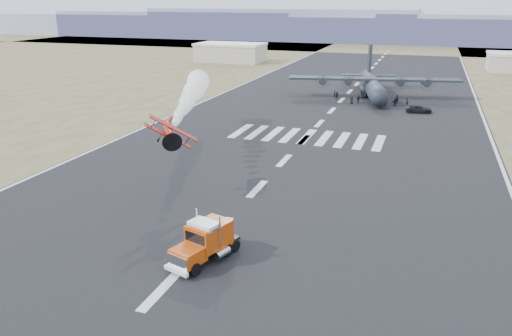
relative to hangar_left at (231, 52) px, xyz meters
The scene contains 21 objects.
ground 154.08m from the hangar_left, 70.27° to the right, with size 500.00×500.00×0.00m, color black.
scrub_far 99.70m from the hangar_left, 58.54° to the left, with size 500.00×80.00×0.00m, color brown.
runway_markings 99.70m from the hangar_left, 58.54° to the right, with size 60.00×260.00×0.01m, color silver, non-canonical shape.
ridge_seg_a 183.53m from the hangar_left, 141.19° to the left, with size 150.00×50.00×13.00m, color #8B91B0.
ridge_seg_b 139.02m from the hangar_left, 124.15° to the left, with size 150.00×50.00×15.00m, color #8B91B0.
ridge_seg_c 115.84m from the hangar_left, 96.45° to the left, with size 150.00×50.00×17.00m, color #8B91B0.
ridge_seg_d 126.25m from the hangar_left, 65.67° to the left, with size 150.00×50.00×13.00m, color #8B91B0.
hangar_left is the anchor object (origin of this frame).
semi_truck 148.93m from the hangar_left, 69.03° to the right, with size 4.64×8.42×3.71m.
aerobatic_biplane 132.81m from the hangar_left, 71.22° to the right, with size 5.37×5.97×4.89m.
smoke_trail 104.71m from the hangar_left, 71.35° to the right, with size 12.96×32.68×4.01m.
transport_aircraft 79.05m from the hangar_left, 42.85° to the right, with size 39.38×32.24×11.42m.
support_vehicle 97.81m from the hangar_left, 44.87° to the right, with size 2.43×5.27×1.46m, color black.
crew_a 76.88m from the hangar_left, 49.51° to the right, with size 0.62×0.51×1.70m, color black.
crew_b 88.44m from the hangar_left, 43.42° to the right, with size 0.92×0.57×1.89m, color black.
crew_c 88.86m from the hangar_left, 45.69° to the right, with size 1.11×0.52×1.73m, color black.
crew_d 84.49m from the hangar_left, 48.37° to the right, with size 0.99×0.51×1.70m, color black.
crew_e 84.69m from the hangar_left, 49.64° to the right, with size 0.83×0.51×1.70m, color black.
crew_f 90.30m from the hangar_left, 44.78° to the right, with size 1.47×0.48×1.59m, color black.
crew_g 91.62m from the hangar_left, 43.35° to the right, with size 0.68×0.56×1.87m, color black.
crew_h 79.16m from the hangar_left, 50.03° to the right, with size 0.87×0.54×1.79m, color black.
Camera 1 is at (18.61, -30.23, 22.24)m, focal length 35.00 mm.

